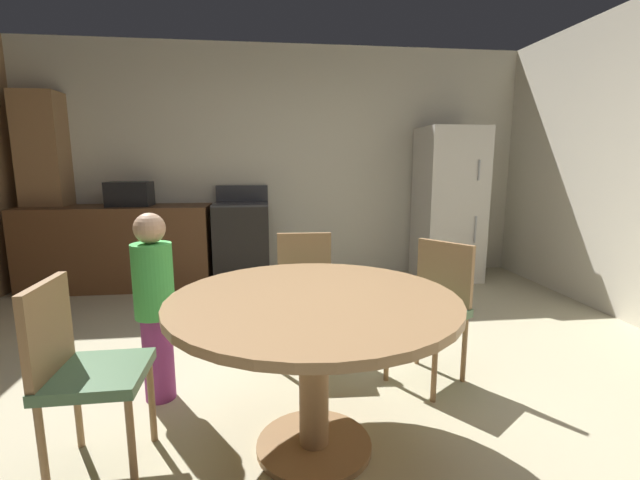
{
  "coord_description": "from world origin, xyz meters",
  "views": [
    {
      "loc": [
        -0.17,
        -2.13,
        1.35
      ],
      "look_at": [
        0.21,
        0.9,
        0.81
      ],
      "focal_mm": 24.14,
      "sensor_mm": 36.0,
      "label": 1
    }
  ],
  "objects": [
    {
      "name": "microwave",
      "position": [
        -1.62,
        2.73,
        1.03
      ],
      "size": [
        0.44,
        0.32,
        0.26
      ],
      "primitive_type": "cube",
      "color": "black",
      "rests_on": "kitchen_counter"
    },
    {
      "name": "dining_table",
      "position": [
        0.04,
        -0.27,
        0.61
      ],
      "size": [
        1.32,
        1.32,
        0.76
      ],
      "color": "#9E754C",
      "rests_on": "ground"
    },
    {
      "name": "chair_west",
      "position": [
        -0.98,
        -0.29,
        0.5
      ],
      "size": [
        0.41,
        0.41,
        0.87
      ],
      "rotation": [
        0.0,
        0.0,
        6.3
      ],
      "color": "#9E754C",
      "rests_on": "ground"
    },
    {
      "name": "oven_range",
      "position": [
        -0.45,
        2.73,
        0.47
      ],
      "size": [
        0.6,
        0.6,
        1.1
      ],
      "color": "black",
      "rests_on": "ground"
    },
    {
      "name": "pantry_column",
      "position": [
        -2.53,
        2.91,
        1.05
      ],
      "size": [
        0.44,
        0.36,
        2.1
      ],
      "primitive_type": "cube",
      "color": "#9E754C",
      "rests_on": "ground"
    },
    {
      "name": "kitchen_counter",
      "position": [
        -1.78,
        2.73,
        0.45
      ],
      "size": [
        1.96,
        0.6,
        0.9
      ],
      "primitive_type": "cube",
      "color": "brown",
      "rests_on": "ground"
    },
    {
      "name": "person_child",
      "position": [
        -0.8,
        0.29,
        0.58
      ],
      "size": [
        0.31,
        0.31,
        1.09
      ],
      "rotation": [
        0.0,
        0.0,
        5.7
      ],
      "color": "#8C337A",
      "rests_on": "ground"
    },
    {
      "name": "refrigerator",
      "position": [
        1.95,
        2.68,
        0.88
      ],
      "size": [
        0.68,
        0.68,
        1.76
      ],
      "color": "silver",
      "rests_on": "ground"
    },
    {
      "name": "ground_plane",
      "position": [
        0.0,
        0.0,
        0.0
      ],
      "size": [
        14.0,
        14.0,
        0.0
      ],
      "primitive_type": "plane",
      "color": "beige"
    },
    {
      "name": "wall_back",
      "position": [
        0.0,
        3.13,
        1.35
      ],
      "size": [
        6.11,
        0.12,
        2.7
      ],
      "primitive_type": "cube",
      "color": "silver",
      "rests_on": "ground"
    },
    {
      "name": "chair_northeast",
      "position": [
        0.85,
        0.33,
        0.5
      ],
      "size": [
        0.56,
        0.56,
        0.87
      ],
      "rotation": [
        0.0,
        0.0,
        3.78
      ],
      "color": "#9E754C",
      "rests_on": "ground"
    },
    {
      "name": "chair_north",
      "position": [
        0.09,
        0.74,
        0.5
      ],
      "size": [
        0.42,
        0.42,
        0.87
      ],
      "rotation": [
        0.0,
        0.0,
        4.66
      ],
      "color": "#9E754C",
      "rests_on": "ground"
    }
  ]
}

